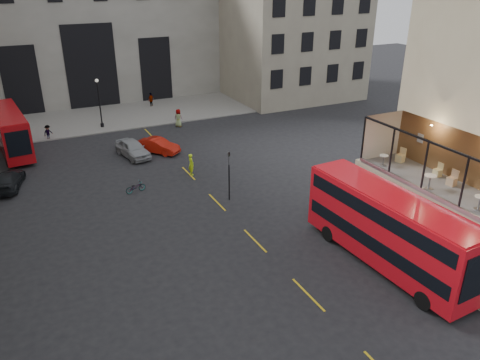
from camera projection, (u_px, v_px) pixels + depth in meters
name	position (u px, v px, depth m)	size (l,w,h in m)	color
ground	(339.00, 284.00, 25.41)	(140.00, 140.00, 0.00)	black
host_frontage	(433.00, 222.00, 27.11)	(3.00, 11.00, 4.50)	tan
cafe_floor	(440.00, 186.00, 26.17)	(3.00, 10.00, 0.10)	slate
gateway	(80.00, 25.00, 58.91)	(35.00, 10.60, 18.00)	#9E9B93
building_right	(283.00, 14.00, 61.98)	(16.60, 18.60, 20.00)	#9C957D
pavement_far	(96.00, 118.00, 54.12)	(40.00, 12.00, 0.12)	slate
traffic_light_near	(229.00, 170.00, 33.86)	(0.16, 0.20, 3.80)	black
traffic_light_far	(10.00, 134.00, 41.34)	(0.16, 0.20, 3.80)	black
street_lamp_b	(100.00, 106.00, 49.89)	(0.36, 0.36, 5.33)	black
bus_near	(388.00, 226.00, 26.19)	(3.11, 11.28, 4.46)	red
bus_far	(10.00, 129.00, 43.13)	(3.24, 10.13, 3.97)	#A30B10
car_a	(133.00, 148.00, 42.66)	(1.85, 4.61, 1.57)	#94979C
car_b	(158.00, 146.00, 43.62)	(1.45, 4.16, 1.37)	#B5170B
car_c	(8.00, 180.00, 36.46)	(1.90, 4.67, 1.36)	black
bicycle	(136.00, 187.00, 35.88)	(0.56, 1.59, 0.84)	gray
cyclist	(191.00, 164.00, 38.80)	(0.67, 0.44, 1.84)	#CDFC1A
pedestrian_b	(48.00, 133.00, 46.90)	(1.00, 0.57, 1.55)	gray
pedestrian_c	(151.00, 100.00, 58.33)	(1.05, 0.44, 1.79)	gray
pedestrian_d	(178.00, 118.00, 50.88)	(0.95, 0.62, 1.95)	gray
cafe_table_near	(480.00, 201.00, 23.36)	(0.58, 0.58, 0.72)	silver
cafe_table_mid	(430.00, 180.00, 25.58)	(0.64, 0.64, 0.80)	silver
cafe_table_far	(384.00, 159.00, 28.68)	(0.54, 0.54, 0.68)	beige
cafe_chair_b	(452.00, 181.00, 26.11)	(0.49, 0.49, 0.89)	tan
cafe_chair_c	(438.00, 172.00, 27.29)	(0.40, 0.40, 0.81)	#D2B979
cafe_chair_d	(400.00, 158.00, 29.33)	(0.52, 0.52, 0.90)	#DBBE7E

